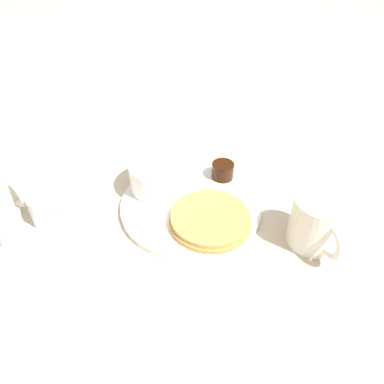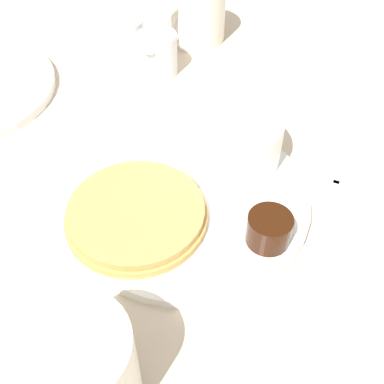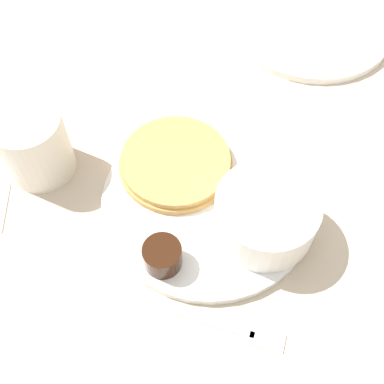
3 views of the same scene
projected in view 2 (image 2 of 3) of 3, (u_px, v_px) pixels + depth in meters
name	position (u px, v px, depth m)	size (l,w,h in m)	color
ground_plane	(188.00, 202.00, 0.53)	(4.00, 4.00, 0.00)	#C6B299
plate	(188.00, 198.00, 0.52)	(0.26, 0.26, 0.01)	white
pancake_stack	(136.00, 214.00, 0.49)	(0.15, 0.15, 0.02)	tan
bowl	(229.00, 137.00, 0.54)	(0.12, 0.12, 0.06)	white
syrup_cup	(269.00, 229.00, 0.47)	(0.04, 0.04, 0.03)	black
butter_ramekin	(251.00, 140.00, 0.55)	(0.04, 0.04, 0.04)	white
coffee_mug	(76.00, 373.00, 0.35)	(0.09, 0.11, 0.09)	silver
creamer_pitcher_near	(158.00, 53.00, 0.68)	(0.08, 0.06, 0.06)	white
creamer_pitcher_far	(129.00, 37.00, 0.71)	(0.05, 0.07, 0.06)	white
fork	(333.00, 192.00, 0.54)	(0.14, 0.03, 0.00)	silver
second_mug	(193.00, 12.00, 0.74)	(0.13, 0.10, 0.09)	silver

